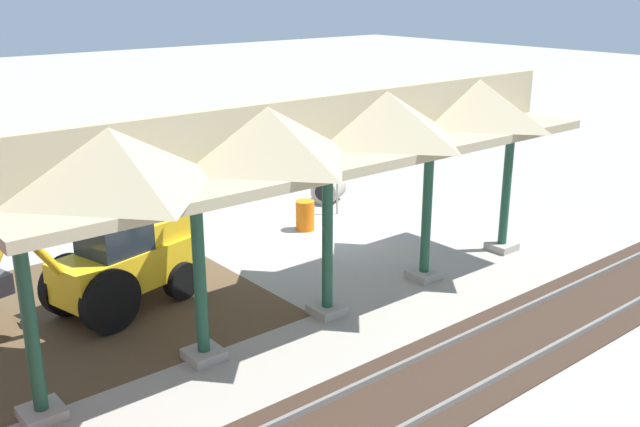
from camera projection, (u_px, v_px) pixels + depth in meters
The scene contains 8 objects.
ground_plane at pixel (314, 230), 21.41m from camera, with size 120.00×120.00×0.00m, color #9E998E.
dirt_work_zone at pixel (53, 319), 15.73m from camera, with size 9.12×7.00×0.01m, color brown.
platform_canopy at pixel (328, 132), 14.71m from camera, with size 13.89×3.20×4.90m.
rail_tracks at pixel (548, 324), 15.47m from camera, with size 60.00×2.58×0.15m.
stop_sign at pixel (337, 167), 22.41m from camera, with size 0.69×0.38×2.18m.
backhoe at pixel (118, 257), 15.84m from camera, with size 5.13×2.38×2.82m.
concrete_pipe at pixel (329, 189), 24.04m from camera, with size 1.33×1.28×0.90m.
traffic_barrel at pixel (305, 215), 21.31m from camera, with size 0.56×0.56×0.90m, color orange.
Camera 1 is at (12.73, 15.70, 7.09)m, focal length 40.00 mm.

